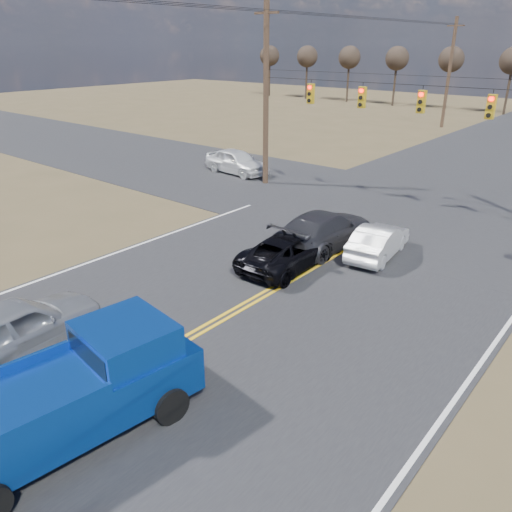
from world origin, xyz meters
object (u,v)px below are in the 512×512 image
Objects in this scene: dgrey_car_queue at (324,230)px; white_car_queue at (378,241)px; silver_suv at (16,328)px; black_suv at (288,251)px; cross_car_west at (237,161)px; pickup_truck at (72,393)px.

white_car_queue is at bearing -164.24° from dgrey_car_queue.
dgrey_car_queue is at bearing -104.93° from silver_suv.
dgrey_car_queue is (0.00, 2.49, 0.15)m from black_suv.
black_suv is at bearing -126.22° from cross_car_west.
white_car_queue is 0.85× the size of cross_car_west.
black_suv is 0.85× the size of dgrey_car_queue.
pickup_truck is 10.08m from black_suv.
pickup_truck is 1.15× the size of dgrey_car_queue.
pickup_truck is 23.39m from cross_car_west.
silver_suv is 13.00m from white_car_queue.
silver_suv reaches higher than white_car_queue.
black_suv is 1.15× the size of white_car_queue.
dgrey_car_queue is at bearing -92.36° from black_suv.
dgrey_car_queue is at bearing -118.02° from cross_car_west.
silver_suv is 1.06× the size of black_suv.
white_car_queue is 0.73× the size of dgrey_car_queue.
silver_suv reaches higher than black_suv.
pickup_truck reaches higher than silver_suv.
pickup_truck is at bearing 97.65° from black_suv.
white_car_queue is at bearing -113.75° from silver_suv.
silver_suv is (-3.89, 0.69, -0.26)m from pickup_truck.
black_suv is at bearing -107.64° from silver_suv.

